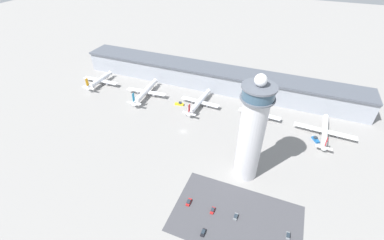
{
  "coord_description": "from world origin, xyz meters",
  "views": [
    {
      "loc": [
        59.21,
        -131.08,
        117.19
      ],
      "look_at": [
        3.97,
        6.46,
        7.13
      ],
      "focal_mm": 24.0,
      "sensor_mm": 36.0,
      "label": 1
    }
  ],
  "objects": [
    {
      "name": "parking_lot_surface",
      "position": [
        52.29,
        -53.75,
        0.0
      ],
      "size": [
        64.0,
        40.0,
        0.01
      ],
      "primitive_type": "cube",
      "color": "#424247",
      "rests_on": "ground"
    },
    {
      "name": "service_truck_fuel",
      "position": [
        -106.3,
        26.68,
        1.1
      ],
      "size": [
        7.13,
        6.24,
        3.17
      ],
      "color": "black",
      "rests_on": "ground"
    },
    {
      "name": "ground_plane",
      "position": [
        0.0,
        0.0,
        0.0
      ],
      "size": [
        1000.0,
        1000.0,
        0.0
      ],
      "primitive_type": "plane",
      "color": "gray"
    },
    {
      "name": "service_truck_baggage",
      "position": [
        -17.16,
        31.02,
        1.0
      ],
      "size": [
        7.61,
        3.52,
        2.89
      ],
      "color": "black",
      "rests_on": "ground"
    },
    {
      "name": "airplane_gate_alpha",
      "position": [
        -100.45,
        35.45,
        4.51
      ],
      "size": [
        36.21,
        33.26,
        13.64
      ],
      "color": "silver",
      "rests_on": "ground"
    },
    {
      "name": "service_truck_catering",
      "position": [
        88.48,
        25.18,
        0.92
      ],
      "size": [
        5.55,
        6.7,
        2.65
      ],
      "color": "black",
      "rests_on": "ground"
    },
    {
      "name": "control_tower",
      "position": [
        49.37,
        -22.45,
        31.43
      ],
      "size": [
        17.03,
        17.03,
        65.28
      ],
      "color": "#BCBCC1",
      "rests_on": "ground"
    },
    {
      "name": "car_blue_compact",
      "position": [
        77.29,
        -53.86,
        0.57
      ],
      "size": [
        1.81,
        4.14,
        1.47
      ],
      "color": "black",
      "rests_on": "ground"
    },
    {
      "name": "terminal_building",
      "position": [
        0.0,
        70.0,
        9.66
      ],
      "size": [
        254.56,
        25.0,
        19.12
      ],
      "color": "#9399A3",
      "rests_on": "ground"
    },
    {
      "name": "car_white_wagon",
      "position": [
        39.4,
        -67.35,
        0.54
      ],
      "size": [
        1.76,
        4.1,
        1.4
      ],
      "color": "black",
      "rests_on": "ground"
    },
    {
      "name": "airplane_gate_delta",
      "position": [
        47.24,
        36.65,
        4.2
      ],
      "size": [
        32.38,
        36.29,
        13.63
      ],
      "color": "silver",
      "rests_on": "ground"
    },
    {
      "name": "airplane_gate_charlie",
      "position": [
        -1.14,
        35.58,
        4.25
      ],
      "size": [
        32.96,
        40.13,
        12.47
      ],
      "color": "silver",
      "rests_on": "ground"
    },
    {
      "name": "car_silver_sedan",
      "position": [
        26.46,
        -54.19,
        0.61
      ],
      "size": [
        2.04,
        4.76,
        1.57
      ],
      "color": "black",
      "rests_on": "ground"
    },
    {
      "name": "car_maroon_suv",
      "position": [
        51.81,
        -53.23,
        0.55
      ],
      "size": [
        1.98,
        4.07,
        1.43
      ],
      "color": "black",
      "rests_on": "ground"
    },
    {
      "name": "car_green_van",
      "position": [
        39.84,
        -54.2,
        0.56
      ],
      "size": [
        1.81,
        4.18,
        1.44
      ],
      "color": "black",
      "rests_on": "ground"
    },
    {
      "name": "airplane_gate_echo",
      "position": [
        93.67,
        32.68,
        4.12
      ],
      "size": [
        41.56,
        39.25,
        11.91
      ],
      "color": "white",
      "rests_on": "ground"
    },
    {
      "name": "airplane_gate_bravo",
      "position": [
        -50.04,
        32.75,
        4.77
      ],
      "size": [
        36.3,
        42.37,
        14.09
      ],
      "color": "white",
      "rests_on": "ground"
    }
  ]
}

